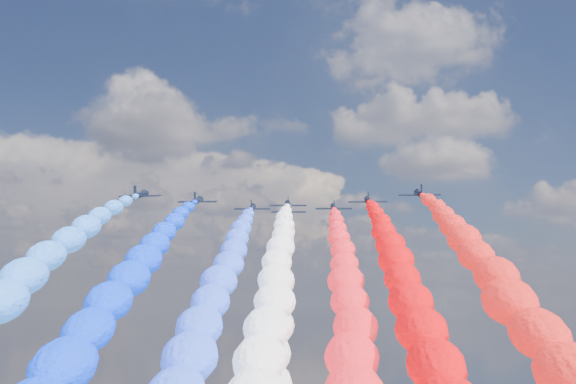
# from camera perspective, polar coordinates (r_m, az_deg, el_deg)

# --- Properties ---
(jet_0) EXTENTS (8.85, 11.66, 4.69)m
(jet_0) POSITION_cam_1_polar(r_m,az_deg,el_deg) (153.72, -11.02, -0.19)
(jet_0) COLOR black
(trail_0) EXTENTS (6.76, 108.08, 43.34)m
(trail_0) POSITION_cam_1_polar(r_m,az_deg,el_deg) (99.22, -18.37, -6.66)
(trail_0) COLOR #2F77FB
(jet_1) EXTENTS (8.25, 11.23, 4.69)m
(jet_1) POSITION_cam_1_polar(r_m,az_deg,el_deg) (160.52, -6.79, -0.63)
(jet_1) COLOR black
(trail_1) EXTENTS (6.76, 108.08, 43.34)m
(trail_1) POSITION_cam_1_polar(r_m,az_deg,el_deg) (104.87, -11.44, -6.99)
(trail_1) COLOR #0732FB
(jet_2) EXTENTS (8.21, 11.20, 4.69)m
(jet_2) POSITION_cam_1_polar(r_m,az_deg,el_deg) (171.48, -2.69, -1.17)
(jet_2) COLOR black
(trail_2) EXTENTS (6.76, 108.08, 43.34)m
(trail_2) POSITION_cam_1_polar(r_m,az_deg,el_deg) (115.23, -4.88, -7.24)
(trail_2) COLOR #2E52FA
(jet_3) EXTENTS (8.61, 11.50, 4.69)m
(jet_3) POSITION_cam_1_polar(r_m,az_deg,el_deg) (165.52, -0.02, -0.92)
(jet_3) COLOR black
(trail_3) EXTENTS (6.76, 108.08, 43.34)m
(trail_3) POSITION_cam_1_polar(r_m,az_deg,el_deg) (109.01, -0.91, -7.20)
(trail_3) COLOR white
(jet_4) EXTENTS (8.80, 11.63, 4.69)m
(jet_4) POSITION_cam_1_polar(r_m,az_deg,el_deg) (177.04, 0.04, -1.41)
(jet_4) COLOR black
(trail_4) EXTENTS (6.76, 108.08, 43.34)m
(trail_4) POSITION_cam_1_polar(r_m,az_deg,el_deg) (120.62, -0.74, -7.32)
(trail_4) COLOR silver
(jet_5) EXTENTS (8.16, 11.17, 4.69)m
(jet_5) POSITION_cam_1_polar(r_m,az_deg,el_deg) (171.31, 3.44, -1.16)
(jet_5) COLOR black
(trail_5) EXTENTS (6.76, 108.08, 43.34)m
(trail_5) POSITION_cam_1_polar(r_m,az_deg,el_deg) (114.85, 4.33, -7.24)
(trail_5) COLOR red
(jet_6) EXTENTS (8.43, 11.36, 4.69)m
(jet_6) POSITION_cam_1_polar(r_m,az_deg,el_deg) (160.37, 6.01, -0.63)
(jet_6) COLOR black
(trail_6) EXTENTS (6.76, 108.08, 43.34)m
(trail_6) POSITION_cam_1_polar(r_m,az_deg,el_deg) (104.02, 8.42, -7.06)
(trail_6) COLOR red
(jet_7) EXTENTS (8.33, 11.29, 4.69)m
(jet_7) POSITION_cam_1_polar(r_m,az_deg,el_deg) (151.65, 9.83, -0.11)
(jet_7) COLOR black
(trail_7) EXTENTS (6.76, 108.08, 43.34)m
(trail_7) POSITION_cam_1_polar(r_m,az_deg,el_deg) (95.86, 14.73, -6.76)
(trail_7) COLOR red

